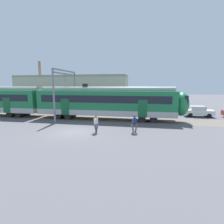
{
  "coord_description": "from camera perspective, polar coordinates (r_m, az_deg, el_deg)",
  "views": [
    {
      "loc": [
        6.72,
        -15.5,
        4.45
      ],
      "look_at": [
        3.16,
        3.1,
        1.6
      ],
      "focal_mm": 28.0,
      "sensor_mm": 36.0,
      "label": 1
    }
  ],
  "objects": [
    {
      "name": "pedestrian_white",
      "position": [
        16.69,
        -5.3,
        -3.45
      ],
      "size": [
        0.59,
        0.63,
        1.67
      ],
      "color": "navy",
      "rests_on": "ground"
    },
    {
      "name": "background_building",
      "position": [
        35.03,
        -13.19,
        6.3
      ],
      "size": [
        21.57,
        5.0,
        9.2
      ],
      "color": "#B2A899",
      "rests_on": "ground"
    },
    {
      "name": "parked_car_white",
      "position": [
        28.23,
        26.32,
        0.2
      ],
      "size": [
        4.02,
        1.8,
        1.54
      ],
      "color": "silver",
      "rests_on": "ground"
    },
    {
      "name": "track_bed",
      "position": [
        28.01,
        -24.79,
        -1.37
      ],
      "size": [
        80.0,
        4.4,
        0.01
      ],
      "primitive_type": "cube",
      "color": "#605951",
      "rests_on": "ground"
    },
    {
      "name": "pedestrian_navy",
      "position": [
        16.79,
        7.31,
        -3.4
      ],
      "size": [
        0.69,
        0.5,
        1.67
      ],
      "color": "#6B6051",
      "rests_on": "ground"
    },
    {
      "name": "catenary_gantry",
      "position": [
        24.83,
        -14.96,
        7.96
      ],
      "size": [
        0.24,
        6.64,
        6.53
      ],
      "color": "gray",
      "rests_on": "ground"
    },
    {
      "name": "ground_plane",
      "position": [
        17.47,
        -12.27,
        -6.4
      ],
      "size": [
        160.0,
        160.0,
        0.0
      ],
      "primitive_type": "plane",
      "color": "#515156"
    }
  ]
}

